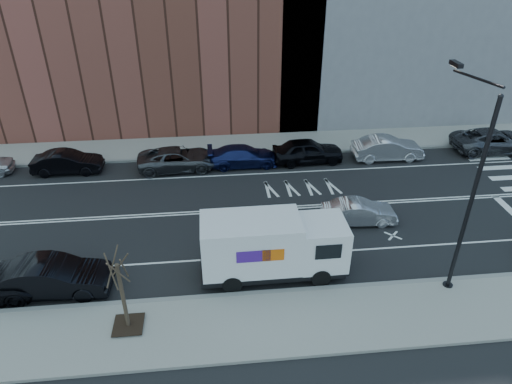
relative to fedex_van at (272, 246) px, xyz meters
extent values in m
plane|color=black|center=(0.78, 5.60, -1.61)|extent=(120.00, 120.00, 0.00)
cube|color=gray|center=(0.78, -3.20, -1.53)|extent=(44.00, 3.60, 0.15)
cube|color=gray|center=(0.78, 14.40, -1.53)|extent=(44.00, 3.60, 0.15)
cube|color=gray|center=(0.78, -1.40, -1.52)|extent=(44.00, 0.25, 0.17)
cube|color=gray|center=(0.78, 12.60, -1.52)|extent=(44.00, 0.25, 0.17)
cylinder|color=black|center=(7.78, -1.80, 2.89)|extent=(0.18, 0.18, 9.00)
cylinder|color=black|center=(7.78, -1.80, -1.51)|extent=(0.44, 0.44, 0.20)
sphere|color=black|center=(7.78, -1.80, 7.34)|extent=(0.20, 0.20, 0.20)
cylinder|color=black|center=(7.78, -0.10, 7.49)|extent=(0.11, 3.49, 0.48)
cube|color=black|center=(7.78, 1.60, 7.59)|extent=(0.25, 0.80, 0.18)
cube|color=#FFF2CC|center=(7.78, 1.60, 7.49)|extent=(0.18, 0.55, 0.03)
cube|color=black|center=(-6.22, -2.80, -1.38)|extent=(1.20, 1.20, 0.04)
cylinder|color=#382B1E|center=(-6.22, -2.80, 0.14)|extent=(0.16, 0.16, 3.20)
cylinder|color=#382B1E|center=(-5.97, -2.80, 1.54)|extent=(0.06, 0.80, 1.44)
cylinder|color=#382B1E|center=(-6.14, -2.56, 1.54)|extent=(0.81, 0.31, 1.19)
cylinder|color=#382B1E|center=(-6.42, -2.65, 1.54)|extent=(0.58, 0.76, 1.50)
cylinder|color=#382B1E|center=(-6.42, -2.95, 1.54)|extent=(0.47, 0.61, 1.37)
cylinder|color=#382B1E|center=(-6.14, -3.04, 1.54)|extent=(0.72, 0.29, 1.13)
cube|color=black|center=(-0.02, 0.00, -1.13)|extent=(6.55, 2.25, 0.32)
cube|color=white|center=(2.30, 0.01, 0.03)|extent=(2.12, 2.28, 2.11)
cube|color=black|center=(3.38, 0.02, 0.35)|extent=(0.07, 1.95, 1.00)
cube|color=black|center=(2.31, -1.14, 0.35)|extent=(1.16, 0.05, 0.74)
cube|color=black|center=(2.30, 1.16, 0.35)|extent=(1.16, 0.05, 0.74)
cube|color=black|center=(3.34, 0.02, -1.03)|extent=(0.17, 2.11, 0.37)
cube|color=white|center=(-0.97, -0.01, 0.24)|extent=(4.44, 2.35, 2.43)
cube|color=#47198C|center=(-0.96, -1.19, 0.40)|extent=(1.48, 0.03, 0.58)
cube|color=orange|center=(-0.12, -1.18, 0.40)|extent=(0.95, 0.03, 0.58)
cube|color=#47198C|center=(-0.98, 1.18, 0.40)|extent=(1.48, 0.03, 0.58)
cube|color=orange|center=(-0.13, 1.18, 0.40)|extent=(0.95, 0.03, 0.58)
cylinder|color=black|center=(2.10, -1.04, -1.16)|extent=(0.89, 0.30, 0.89)
cylinder|color=black|center=(2.08, 1.07, -1.16)|extent=(0.89, 0.30, 0.89)
cylinder|color=black|center=(-1.91, -1.07, -1.16)|extent=(0.89, 0.30, 0.89)
cylinder|color=black|center=(-1.92, 1.04, -1.16)|extent=(0.89, 0.30, 0.89)
imported|color=black|center=(-11.99, 11.43, -0.87)|extent=(4.48, 1.60, 1.47)
imported|color=#44464B|center=(-4.82, 11.19, -0.88)|extent=(5.37, 2.70, 1.46)
imported|color=navy|center=(-0.43, 11.26, -0.91)|extent=(4.80, 2.00, 1.39)
imported|color=black|center=(3.98, 11.33, -0.78)|extent=(4.93, 2.16, 1.65)
imported|color=silver|center=(9.58, 11.23, -0.81)|extent=(4.84, 1.71, 1.59)
imported|color=#46474D|center=(17.58, 11.68, -0.80)|extent=(5.83, 2.76, 1.61)
imported|color=#BBBBC0|center=(5.29, 3.72, -0.94)|extent=(4.07, 1.57, 1.32)
imported|color=black|center=(-9.75, -0.23, -0.78)|extent=(5.08, 1.93, 1.66)
camera|label=1|loc=(-2.44, -16.41, 12.61)|focal=32.00mm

